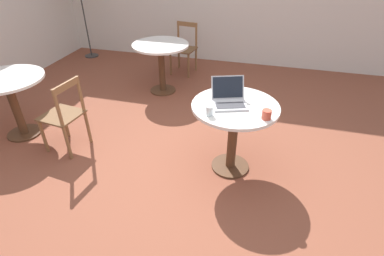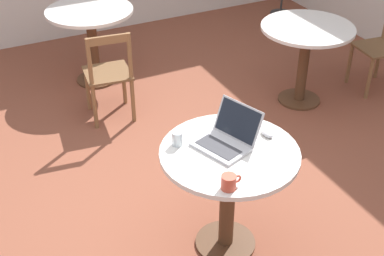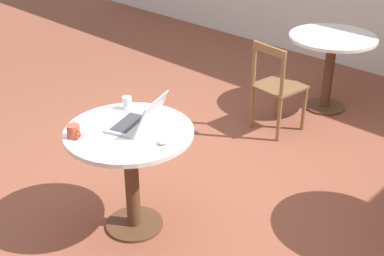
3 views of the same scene
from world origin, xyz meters
name	(u,v)px [view 3 (image 3 of 3)]	position (x,y,z in m)	size (l,w,h in m)	color
ground_plane	(175,186)	(0.00, 0.00, 0.00)	(16.00, 16.00, 0.00)	brown
cafe_table_near	(130,153)	(0.13, -0.53, 0.58)	(0.82, 0.82, 0.74)	#51331E
cafe_table_far	(331,53)	(0.09, 2.02, 0.58)	(0.82, 0.82, 0.74)	#51331E
chair_far_front	(276,88)	(0.00, 1.28, 0.42)	(0.43, 0.43, 0.84)	brown
laptop	(137,121)	(0.14, -0.46, 0.79)	(0.39, 0.39, 0.22)	#B7B7BC
mouse	(165,141)	(0.41, -0.49, 0.76)	(0.06, 0.10, 0.03)	#B7B7BC
mug	(74,131)	(-0.04, -0.81, 0.78)	(0.12, 0.08, 0.08)	#C64C38
drinking_glass	(127,103)	(-0.11, -0.33, 0.79)	(0.06, 0.06, 0.09)	silver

